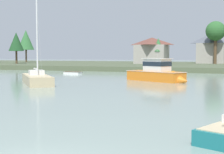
{
  "coord_description": "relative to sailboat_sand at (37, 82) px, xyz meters",
  "views": [
    {
      "loc": [
        6.2,
        -9.39,
        3.77
      ],
      "look_at": [
        -5.46,
        24.7,
        1.32
      ],
      "focal_mm": 54.68,
      "sensor_mm": 36.0,
      "label": 1
    }
  ],
  "objects": [
    {
      "name": "far_shore_bank",
      "position": [
        16.38,
        56.61,
        0.25
      ],
      "size": [
        178.49,
        51.62,
        1.08
      ],
      "primitive_type": "cube",
      "color": "#4C563D",
      "rests_on": "ground"
    },
    {
      "name": "sailboat_sand",
      "position": [
        0.0,
        0.0,
        0.0
      ],
      "size": [
        8.11,
        9.24,
        12.5
      ],
      "color": "tan",
      "rests_on": "ground"
    },
    {
      "name": "cruiser_orange",
      "position": [
        13.66,
        9.29,
        0.46
      ],
      "size": [
        9.9,
        7.31,
        5.25
      ],
      "color": "orange",
      "rests_on": "ground"
    },
    {
      "name": "shore_tree_inland_a",
      "position": [
        -38.5,
        56.95,
        7.87
      ],
      "size": [
        5.11,
        5.11,
        10.24
      ],
      "color": "brown",
      "rests_on": "far_shore_bank"
    },
    {
      "name": "cottage_behind_trees",
      "position": [
        17.64,
        63.67,
        5.15
      ],
      "size": [
        8.02,
        7.05,
        8.43
      ],
      "color": "#9E998E",
      "rests_on": "far_shore_bank"
    },
    {
      "name": "cottage_eastern",
      "position": [
        2.25,
        56.82,
        4.53
      ],
      "size": [
        8.96,
        9.55,
        7.24
      ],
      "color": "#9E998E",
      "rests_on": "far_shore_bank"
    },
    {
      "name": "shore_tree_right_mid",
      "position": [
        19.12,
        58.92,
        9.43
      ],
      "size": [
        5.28,
        5.28,
        11.45
      ],
      "color": "brown",
      "rests_on": "far_shore_bank"
    },
    {
      "name": "shore_tree_far_left",
      "position": [
        4.67,
        53.63,
        5.79
      ],
      "size": [
        2.95,
        2.95,
        6.91
      ],
      "color": "brown",
      "rests_on": "far_shore_bank"
    },
    {
      "name": "dinghy_white",
      "position": [
        -4.84,
        20.54,
        -0.12
      ],
      "size": [
        3.68,
        2.07,
        0.66
      ],
      "color": "white",
      "rests_on": "ground"
    },
    {
      "name": "shore_tree_right",
      "position": [
        -33.33,
        44.17,
        6.8
      ],
      "size": [
        4.22,
        4.22,
        8.64
      ],
      "color": "brown",
      "rests_on": "far_shore_bank"
    }
  ]
}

